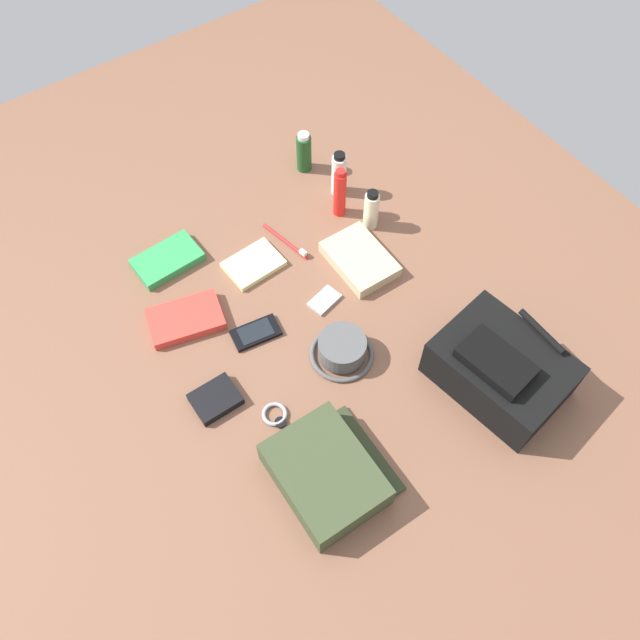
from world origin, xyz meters
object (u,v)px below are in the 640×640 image
Objects in this scene: cell_phone at (256,333)px; folded_towel at (360,259)px; bucket_hat at (341,350)px; wristwatch at (275,415)px; toiletry_pouch at (327,473)px; backpack at (500,369)px; media_player at (324,300)px; toothbrush at (287,243)px; notepad at (254,264)px; paperback_novel at (167,260)px; travel_guidebook at (186,319)px; toothpaste_tube at (339,174)px; sunscreen_spray at (340,193)px; lotion_bottle at (371,210)px; shampoo_bottle at (304,152)px; wallet at (215,399)px.

folded_towel is (-0.03, 0.36, 0.01)m from cell_phone.
wristwatch is at bearing -78.45° from bucket_hat.
toiletry_pouch is 3.64× the size of wristwatch.
wristwatch is at bearing -20.44° from cell_phone.
backpack is 1.31× the size of toiletry_pouch.
toothbrush is at bearing 173.03° from media_player.
backpack is 0.39m from bucket_hat.
media_player is at bearing 20.40° from notepad.
paperback_novel is at bearing -179.49° from toiletry_pouch.
travel_guidebook is 0.19m from cell_phone.
wristwatch is at bearing -47.31° from toothpaste_tube.
toiletry_pouch is at bearing -43.59° from folded_towel.
bucket_hat reaches higher than notepad.
toothbrush is (-0.38, 0.09, -0.02)m from bucket_hat.
bucket_hat reaches higher than folded_towel.
media_player is at bearing 158.88° from bucket_hat.
toiletry_pouch reaches higher than travel_guidebook.
toiletry_pouch is 0.32m from bucket_hat.
backpack is 4.78× the size of wristwatch.
toothpaste_tube is at bearing 146.02° from sunscreen_spray.
cell_phone is 0.36m from folded_towel.
wristwatch is at bearing -28.50° from notepad.
bucket_hat is 0.98× the size of sunscreen_spray.
folded_towel is at bearing 53.57° from notepad.
lotion_bottle is 0.77× the size of toothbrush.
bucket_hat is 1.10× the size of toothpaste_tube.
shampoo_bottle is (-0.84, 0.51, 0.02)m from toiletry_pouch.
bucket_hat is 0.23m from cell_phone.
wallet is (0.53, -0.62, -0.05)m from shampoo_bottle.
sunscreen_spray is 0.56m from travel_guidebook.
paperback_novel is (0.09, -0.51, -0.05)m from shampoo_bottle.
backpack is at bearing 85.99° from toiletry_pouch.
shampoo_bottle is at bearing 153.80° from bucket_hat.
lotion_bottle is at bearing 133.13° from bucket_hat.
bucket_hat is 1.74× the size of media_player.
wallet is at bearing -61.80° from sunscreen_spray.
backpack is 0.69m from wallet.
media_player is at bearing -42.88° from sunscreen_spray.
folded_towel is (-0.05, 0.15, 0.01)m from media_player.
backpack is 0.68m from toothbrush.
lotion_bottle is 1.21× the size of wallet.
shampoo_bottle reaches higher than paperback_novel.
toothbrush is at bearing 166.89° from bucket_hat.
toothbrush is at bearing 91.73° from notepad.
wallet is (0.39, -0.64, -0.06)m from toothpaste_tube.
travel_guidebook is 1.23× the size of toothbrush.
shampoo_bottle is at bearing 175.25° from sunscreen_spray.
sunscreen_spray reaches higher than wristwatch.
shampoo_bottle is 0.31m from toothbrush.
lotion_bottle is 0.65m from wristwatch.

